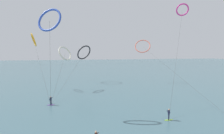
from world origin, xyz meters
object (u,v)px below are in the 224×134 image
at_px(kite_charcoal, 84,53).
at_px(kite_amber, 34,40).
at_px(surfer_lime, 169,115).
at_px(kite_cobalt, 50,20).
at_px(surfer_violet, 51,101).
at_px(kite_coral, 143,46).
at_px(kite_magenta, 182,10).
at_px(kite_ivory, 65,53).

bearing_deg(kite_charcoal, kite_amber, -9.44).
bearing_deg(surfer_lime, kite_charcoal, -119.62).
height_order(surfer_lime, kite_cobalt, kite_cobalt).
distance_m(surfer_violet, kite_cobalt, 14.83).
bearing_deg(kite_coral, kite_magenta, -31.26).
distance_m(kite_ivory, kite_magenta, 33.18).
xyz_separation_m(kite_amber, kite_magenta, (38.90, -7.52, 7.99)).
xyz_separation_m(kite_charcoal, kite_coral, (18.71, -4.46, 2.06)).
height_order(kite_coral, kite_cobalt, kite_cobalt).
bearing_deg(kite_coral, kite_amber, -148.00).
xyz_separation_m(surfer_lime, kite_coral, (8.18, 29.65, 11.05)).
relative_size(surfer_violet, surfer_lime, 1.00).
xyz_separation_m(surfer_violet, kite_ivory, (1.94, 12.74, 8.81)).
height_order(surfer_lime, kite_amber, kite_amber).
xyz_separation_m(kite_coral, kite_magenta, (6.69, -10.61, 9.31)).
relative_size(kite_ivory, kite_cobalt, 0.89).
distance_m(surfer_lime, kite_amber, 37.90).
xyz_separation_m(kite_ivory, kite_cobalt, (-0.99, -17.42, 5.23)).
distance_m(kite_charcoal, kite_coral, 19.34).
distance_m(surfer_violet, kite_ivory, 15.61).
bearing_deg(kite_charcoal, kite_ivory, 24.37).
bearing_deg(kite_coral, surfer_lime, -78.90).
height_order(kite_ivory, kite_amber, kite_amber).
relative_size(surfer_lime, kite_ivory, 0.11).
bearing_deg(surfer_lime, kite_coral, -152.19).
xyz_separation_m(surfer_lime, kite_charcoal, (-10.53, 34.11, 8.99)).
bearing_deg(kite_coral, surfer_violet, -117.59).
bearing_deg(kite_charcoal, kite_coral, 127.94).
bearing_deg(kite_charcoal, surfer_violet, 33.91).
height_order(surfer_violet, kite_charcoal, kite_charcoal).
distance_m(kite_coral, kite_amber, 32.39).
relative_size(kite_cobalt, kite_magenta, 0.74).
bearing_deg(kite_coral, kite_charcoal, -166.89).
height_order(kite_charcoal, kite_ivory, kite_charcoal).
bearing_deg(surfer_lime, kite_ivory, -102.75).
bearing_deg(kite_magenta, kite_ivory, 15.47).
bearing_deg(kite_charcoal, surfer_lime, 68.50).
relative_size(kite_ivory, kite_amber, 0.85).
xyz_separation_m(kite_coral, kite_ivory, (-24.08, -6.10, -2.24)).
bearing_deg(kite_cobalt, kite_magenta, 51.30).
distance_m(surfer_lime, kite_coral, 32.69).
relative_size(kite_charcoal, kite_cobalt, 1.55).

